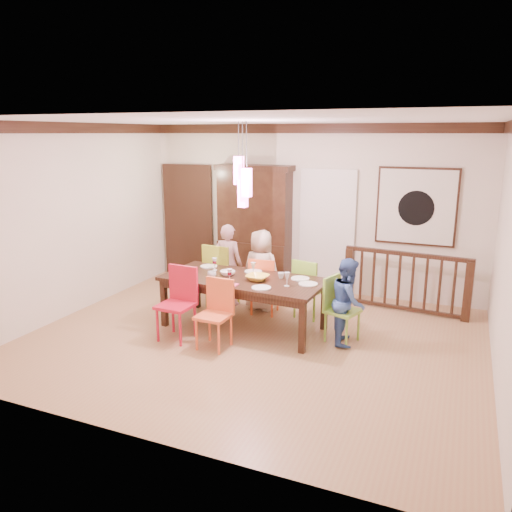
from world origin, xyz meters
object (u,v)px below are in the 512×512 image
at_px(dining_table, 243,283).
at_px(person_far_left, 228,265).
at_px(chair_end_right, 343,305).
at_px(person_far_mid, 261,270).
at_px(chair_far_left, 222,270).
at_px(balustrade, 406,281).
at_px(person_end_right, 348,301).
at_px(china_hutch, 254,227).

height_order(dining_table, person_far_left, person_far_left).
distance_m(dining_table, chair_end_right, 1.44).
bearing_deg(dining_table, person_far_mid, 97.27).
height_order(chair_far_left, person_far_mid, person_far_mid).
bearing_deg(chair_end_right, person_far_left, 86.38).
distance_m(chair_far_left, chair_end_right, 2.24).
xyz_separation_m(chair_end_right, balustrade, (0.63, 1.54, -0.01)).
relative_size(chair_end_right, person_far_left, 0.66).
bearing_deg(chair_far_left, person_end_right, 167.05).
bearing_deg(person_far_left, dining_table, 126.49).
bearing_deg(balustrade, chair_end_right, -107.18).
distance_m(balustrade, person_far_left, 2.82).
xyz_separation_m(chair_end_right, person_far_left, (-2.08, 0.77, 0.16)).
height_order(chair_far_left, chair_end_right, chair_far_left).
xyz_separation_m(china_hutch, person_far_mid, (0.60, -1.14, -0.46)).
xyz_separation_m(balustrade, person_far_left, (-2.71, -0.76, 0.17)).
bearing_deg(person_end_right, person_far_mid, 52.81).
bearing_deg(chair_far_left, person_far_mid, -169.69).
xyz_separation_m(china_hutch, person_end_right, (2.15, -1.89, -0.52)).
bearing_deg(dining_table, china_hutch, 111.59).
bearing_deg(chair_far_left, china_hutch, -87.96).
bearing_deg(dining_table, balustrade, 40.88).
height_order(chair_end_right, china_hutch, china_hutch).
height_order(dining_table, person_far_mid, person_far_mid).
relative_size(dining_table, person_far_left, 1.76).
bearing_deg(person_far_mid, balustrade, -154.09).
xyz_separation_m(china_hutch, balustrade, (2.72, -0.35, -0.61)).
xyz_separation_m(person_far_left, person_far_mid, (0.59, -0.03, -0.02)).
distance_m(dining_table, person_far_left, 1.06).
distance_m(china_hutch, person_far_mid, 1.37).
xyz_separation_m(person_far_mid, person_end_right, (1.56, -0.76, -0.06)).
bearing_deg(chair_end_right, chair_far_left, 89.18).
bearing_deg(balustrade, dining_table, -136.81).
height_order(balustrade, person_far_left, person_far_left).
height_order(chair_end_right, person_end_right, person_end_right).
bearing_deg(chair_end_right, balustrade, -5.65).
height_order(china_hutch, person_end_right, china_hutch).
height_order(dining_table, chair_end_right, chair_end_right).
distance_m(china_hutch, person_end_right, 2.92).
bearing_deg(chair_far_left, chair_end_right, 166.80).
distance_m(chair_end_right, china_hutch, 2.87).
distance_m(dining_table, china_hutch, 2.10).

